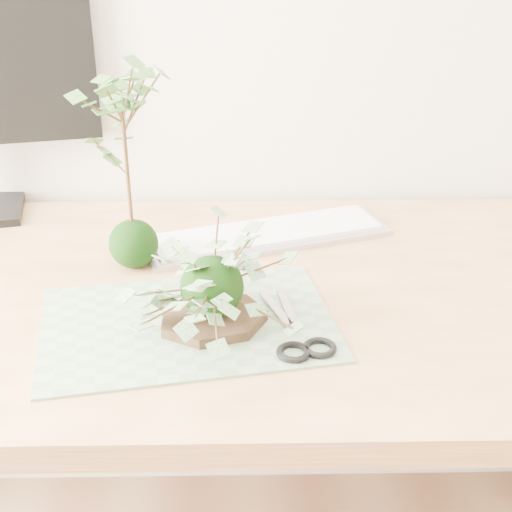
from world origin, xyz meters
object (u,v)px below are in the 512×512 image
(desk, at_px, (210,336))
(keyboard, at_px, (267,235))
(maple_kokedama, at_px, (124,127))
(ivy_kokedama, at_px, (211,260))

(desk, relative_size, keyboard, 3.58)
(maple_kokedama, height_order, keyboard, maple_kokedama)
(ivy_kokedama, bearing_deg, keyboard, 73.43)
(desk, bearing_deg, maple_kokedama, 148.07)
(desk, xyz_separation_m, ivy_kokedama, (0.01, -0.11, 0.19))
(ivy_kokedama, relative_size, keyboard, 0.63)
(desk, relative_size, ivy_kokedama, 5.64)
(desk, bearing_deg, keyboard, 61.35)
(ivy_kokedama, height_order, maple_kokedama, maple_kokedama)
(desk, xyz_separation_m, maple_kokedama, (-0.12, 0.08, 0.32))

